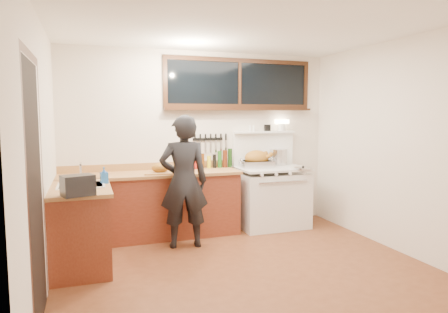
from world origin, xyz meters
name	(u,v)px	position (x,y,z in m)	size (l,w,h in m)	color
ground_plane	(245,269)	(0.00, 0.00, -0.01)	(4.00, 3.50, 0.02)	#592C17
room_shell	(246,118)	(0.00, 0.00, 1.65)	(4.10, 3.60, 2.65)	beige
counter_back	(151,205)	(-0.80, 1.45, 0.45)	(2.44, 0.64, 1.00)	maroon
counter_left	(81,227)	(-1.70, 0.62, 0.45)	(0.64, 1.09, 0.90)	maroon
sink_unit	(81,190)	(-1.68, 0.70, 0.85)	(0.50, 0.45, 0.37)	white
vintage_stove	(272,196)	(1.00, 1.41, 0.47)	(1.02, 0.74, 1.61)	white
back_window	(240,89)	(0.60, 1.72, 2.06)	(2.32, 0.13, 0.77)	black
left_doorway	(36,191)	(-1.99, -0.55, 1.09)	(0.02, 1.04, 2.17)	black
knife_strip	(209,140)	(0.12, 1.73, 1.31)	(0.52, 0.03, 0.28)	black
man	(184,182)	(-0.46, 0.93, 0.84)	(0.66, 0.47, 1.68)	black
soap_bottle	(104,175)	(-1.43, 0.76, 0.99)	(0.09, 0.10, 0.19)	blue
toaster	(78,185)	(-1.70, 0.12, 1.00)	(0.34, 0.28, 0.20)	black
cutting_board	(160,170)	(-0.69, 1.32, 0.95)	(0.45, 0.36, 0.14)	#A47341
roast_turkey	(257,160)	(0.78, 1.48, 1.00)	(0.51, 0.40, 0.26)	silver
stockpot	(278,157)	(1.21, 1.63, 1.02)	(0.28, 0.28, 0.25)	silver
saucepan	(265,162)	(0.96, 1.57, 0.96)	(0.20, 0.30, 0.12)	silver
pot_lid	(303,168)	(1.35, 1.10, 0.91)	(0.30, 0.30, 0.04)	silver
coffee_tin	(194,164)	(-0.15, 1.61, 0.98)	(0.12, 0.11, 0.16)	#9D1B11
pitcher	(178,164)	(-0.38, 1.61, 0.98)	(0.11, 0.11, 0.17)	white
bottle_cluster	(219,160)	(0.24, 1.63, 1.02)	(0.49, 0.07, 0.28)	black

